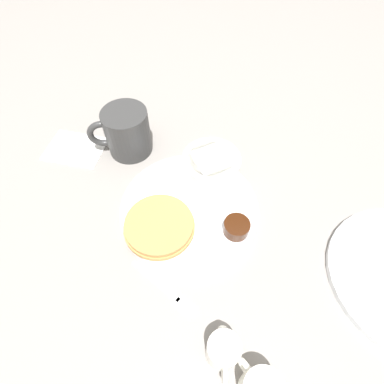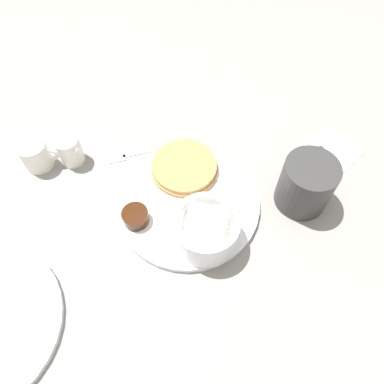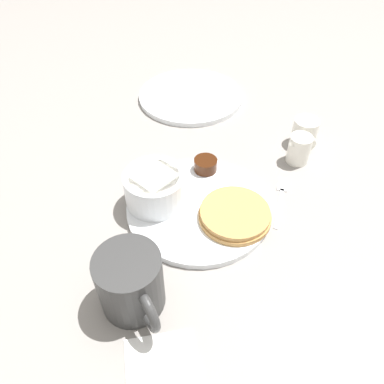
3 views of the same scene
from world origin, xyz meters
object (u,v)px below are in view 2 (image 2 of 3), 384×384
Objects in this scene: creamer_pitcher_near at (69,150)px; fork at (132,154)px; coffee_mug at (306,183)px; bowl at (206,229)px; plate at (187,203)px; creamer_pitcher_far at (36,155)px.

creamer_pitcher_near is 0.12m from fork.
creamer_pitcher_near is 0.63× the size of fork.
creamer_pitcher_near is (-0.16, 0.40, -0.02)m from coffee_mug.
coffee_mug is 0.33m from fork.
plate is at bearing 55.78° from bowl.
bowl reaches higher than fork.
coffee_mug reaches higher than creamer_pitcher_near.
coffee_mug is 1.88× the size of creamer_pitcher_near.
coffee_mug is (0.12, -0.16, 0.04)m from plate.
plate is at bearing -81.82° from creamer_pitcher_near.
creamer_pitcher_near is at bearing 88.38° from bowl.
creamer_pitcher_near reaches higher than fork.
creamer_pitcher_near is at bearing 111.24° from coffee_mug.
plate is at bearing -103.47° from fork.
plate is 0.30m from creamer_pitcher_far.
plate is 0.24m from creamer_pitcher_near.
fork is at bearing 76.53° from plate.
coffee_mug is 0.43m from creamer_pitcher_near.
plate is 3.72× the size of creamer_pitcher_far.
creamer_pitcher_far is at bearing 105.07° from plate.
coffee_mug is 1.18× the size of fork.
creamer_pitcher_far is (-0.08, 0.28, 0.02)m from plate.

